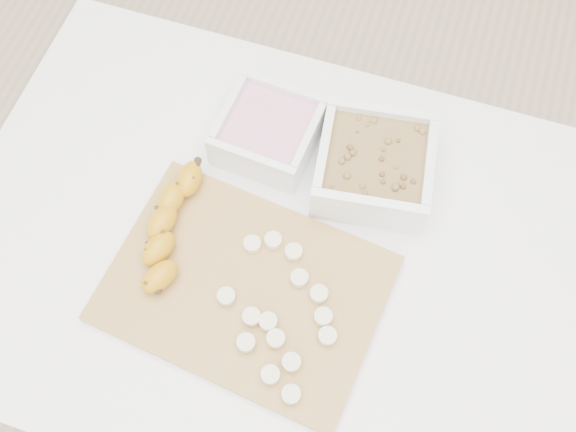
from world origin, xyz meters
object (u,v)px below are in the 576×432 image
(bowl_granola, at_px, (374,166))
(bowl_yogurt, at_px, (268,131))
(banana, at_px, (169,228))
(table, at_px, (282,271))
(cutting_board, at_px, (245,288))

(bowl_granola, bearing_deg, bowl_yogurt, 176.15)
(bowl_yogurt, distance_m, banana, 0.22)
(table, relative_size, banana, 4.82)
(bowl_yogurt, bearing_deg, bowl_granola, -3.85)
(table, height_order, banana, banana)
(bowl_granola, height_order, banana, bowl_granola)
(table, height_order, bowl_yogurt, bowl_yogurt)
(bowl_granola, distance_m, cutting_board, 0.27)
(bowl_yogurt, height_order, banana, bowl_yogurt)
(bowl_granola, xyz_separation_m, banana, (-0.26, -0.19, -0.01))
(cutting_board, bearing_deg, bowl_granola, 61.70)
(bowl_yogurt, bearing_deg, table, -65.40)
(banana, bearing_deg, cutting_board, -13.40)
(cutting_board, distance_m, banana, 0.14)
(cutting_board, relative_size, banana, 1.86)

